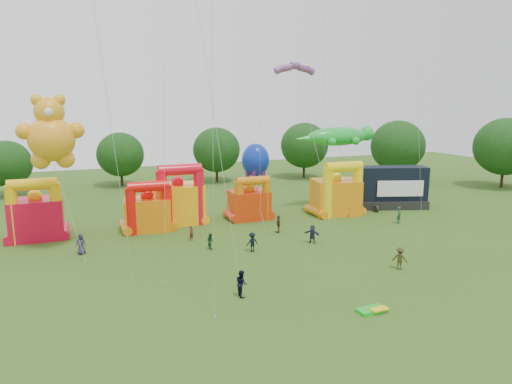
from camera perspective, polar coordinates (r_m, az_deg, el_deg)
name	(u,v)px	position (r m, az deg, el deg)	size (l,w,h in m)	color
ground	(356,332)	(29.99, 12.41, -16.68)	(160.00, 160.00, 0.00)	#345518
tree_ring	(338,233)	(27.52, 10.22, -5.09)	(122.45, 124.54, 12.07)	#352314
bouncy_castle_0	(36,216)	(51.93, -25.76, -2.67)	(5.12, 4.12, 6.50)	red
bouncy_castle_1	(148,211)	(51.43, -13.34, -2.32)	(5.45, 4.63, 5.66)	orange
bouncy_castle_2	(179,201)	(53.44, -9.65, -1.08)	(5.56, 4.52, 7.12)	#FFA70D
bouncy_castle_3	(250,202)	(54.84, -0.81, -1.29)	(4.50, 3.62, 5.36)	red
bouncy_castle_4	(337,194)	(57.98, 10.06, -0.25)	(6.30, 5.44, 6.83)	orange
stage_trailer	(392,188)	(63.40, 16.66, 0.52)	(9.44, 5.96, 5.57)	black
teddy_bear_kite	(60,171)	(44.68, -23.34, 2.48)	(5.78, 6.48, 14.68)	orange
gecko_kite	(340,142)	(61.10, 10.47, 6.13)	(11.85, 9.40, 10.81)	green
octopus_kite	(257,182)	(56.80, 0.19, 1.28)	(3.69, 9.14, 8.85)	#0B29A8
parafoil_kites	(213,112)	(38.61, -5.43, 9.92)	(23.65, 13.00, 29.74)	red
diamond_kites	(277,74)	(40.60, 2.67, 14.53)	(25.35, 21.53, 39.27)	red
folded_kite_bundle	(373,310)	(32.65, 14.37, -14.10)	(2.05, 1.19, 0.31)	green
spectator_0	(81,244)	(45.43, -21.04, -6.09)	(0.97, 0.63, 1.98)	#302945
spectator_1	(191,233)	(47.11, -8.07, -5.12)	(0.56, 0.37, 1.53)	#532217
spectator_2	(210,241)	(44.23, -5.72, -6.13)	(0.75, 0.59, 1.55)	#173921
spectator_3	(252,242)	(43.20, -0.48, -6.28)	(1.20, 0.69, 1.86)	black
spectator_4	(278,224)	(49.39, 2.81, -4.02)	(1.13, 0.47, 1.92)	#462F1C
spectator_5	(312,234)	(46.17, 7.04, -5.23)	(1.71, 0.54, 1.84)	#27263F
spectator_6	(348,210)	(57.15, 11.43, -2.18)	(0.90, 0.58, 1.83)	maroon
spectator_7	(399,215)	(55.62, 17.46, -2.77)	(0.72, 0.47, 1.97)	#1B452F
spectator_8	(242,283)	(33.71, -1.81, -11.33)	(0.96, 0.75, 1.97)	black
spectator_9	(400,258)	(40.64, 17.55, -7.91)	(1.25, 0.72, 1.93)	#373116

